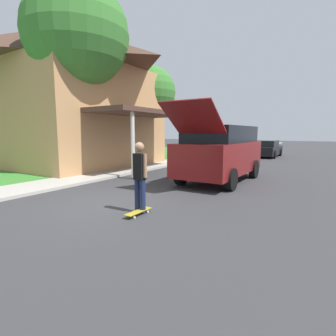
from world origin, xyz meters
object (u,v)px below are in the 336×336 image
object	(u,v)px
car_down_street	(266,149)
lawn_tree_near	(77,35)
skateboarder	(140,174)
skateboard	(138,212)
suv_parked	(221,151)
lawn_tree_far	(150,93)

from	to	relation	value
car_down_street	lawn_tree_near	bearing A→B (deg)	-111.44
car_down_street	skateboarder	xyz separation A→B (m)	(0.71, -16.98, 0.33)
lawn_tree_near	skateboarder	bearing A→B (deg)	-28.83
skateboarder	skateboard	bearing A→B (deg)	-67.69
suv_parked	skateboarder	xyz separation A→B (m)	(-0.09, -5.03, -0.24)
lawn_tree_far	car_down_street	size ratio (longest dim) A/B	1.46
lawn_tree_near	lawn_tree_far	distance (m)	6.27
suv_parked	skateboarder	size ratio (longest dim) A/B	3.21
car_down_street	skateboarder	size ratio (longest dim) A/B	2.45
car_down_street	skateboard	xyz separation A→B (m)	(0.77, -17.14, -0.55)
lawn_tree_near	skateboarder	world-z (taller)	lawn_tree_near
suv_parked	car_down_street	size ratio (longest dim) A/B	1.31
car_down_street	suv_parked	bearing A→B (deg)	-86.18
skateboard	car_down_street	bearing A→B (deg)	92.59
suv_parked	skateboard	size ratio (longest dim) A/B	6.75
lawn_tree_near	suv_parked	world-z (taller)	lawn_tree_near
lawn_tree_far	car_down_street	bearing A→B (deg)	52.60
suv_parked	car_down_street	distance (m)	12.00
car_down_street	skateboarder	bearing A→B (deg)	-87.61
car_down_street	skateboarder	world-z (taller)	skateboarder
suv_parked	skateboard	world-z (taller)	suv_parked
car_down_street	skateboarder	distance (m)	17.00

